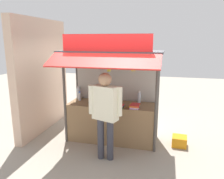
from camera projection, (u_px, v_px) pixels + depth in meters
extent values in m
plane|color=#9E9384|center=(112.00, 139.00, 5.44)|extent=(20.00, 20.00, 0.00)
cube|color=olive|center=(112.00, 122.00, 5.34)|extent=(2.08, 0.71, 0.91)
cylinder|color=#4C4742|center=(65.00, 99.00, 5.12)|extent=(0.06, 0.06, 2.12)
cylinder|color=#4C4742|center=(156.00, 105.00, 4.63)|extent=(0.06, 0.06, 2.12)
cylinder|color=#4C4742|center=(78.00, 91.00, 5.84)|extent=(0.06, 0.06, 2.12)
cylinder|color=#4C4742|center=(158.00, 96.00, 5.36)|extent=(0.06, 0.06, 2.12)
cube|color=#B7B2A8|center=(116.00, 95.00, 5.61)|extent=(2.04, 0.04, 2.07)
cube|color=#3F3F44|center=(111.00, 52.00, 4.91)|extent=(2.28, 0.97, 0.04)
cube|color=red|center=(102.00, 61.00, 4.24)|extent=(2.24, 0.51, 0.26)
cube|color=red|center=(106.00, 43.00, 4.45)|extent=(1.87, 0.04, 0.35)
cylinder|color=#59544C|center=(107.00, 57.00, 4.56)|extent=(1.97, 0.02, 0.02)
cylinder|color=silver|center=(80.00, 96.00, 5.53)|extent=(0.06, 0.06, 0.20)
cylinder|color=blue|center=(79.00, 92.00, 5.50)|extent=(0.04, 0.04, 0.03)
cylinder|color=silver|center=(79.00, 93.00, 5.71)|extent=(0.09, 0.09, 0.28)
cylinder|color=white|center=(78.00, 87.00, 5.68)|extent=(0.06, 0.06, 0.04)
cylinder|color=silver|center=(139.00, 98.00, 5.32)|extent=(0.08, 0.08, 0.25)
cylinder|color=white|center=(139.00, 92.00, 5.29)|extent=(0.05, 0.05, 0.03)
cylinder|color=silver|center=(102.00, 99.00, 5.29)|extent=(0.06, 0.06, 0.20)
cylinder|color=blue|center=(102.00, 95.00, 5.26)|extent=(0.04, 0.04, 0.03)
cube|color=black|center=(135.00, 108.00, 4.93)|extent=(0.21, 0.29, 0.01)
cube|color=white|center=(134.00, 108.00, 4.91)|extent=(0.21, 0.28, 0.01)
cube|color=purple|center=(135.00, 107.00, 4.92)|extent=(0.20, 0.28, 0.01)
cube|color=purple|center=(134.00, 107.00, 4.92)|extent=(0.21, 0.28, 0.01)
cube|color=white|center=(135.00, 107.00, 4.91)|extent=(0.20, 0.28, 0.01)
cube|color=yellow|center=(135.00, 106.00, 4.92)|extent=(0.22, 0.29, 0.01)
cube|color=red|center=(135.00, 106.00, 4.90)|extent=(0.22, 0.29, 0.01)
cube|color=orange|center=(134.00, 105.00, 4.91)|extent=(0.21, 0.28, 0.01)
cube|color=red|center=(135.00, 105.00, 4.90)|extent=(0.22, 0.29, 0.01)
cube|color=yellow|center=(119.00, 108.00, 4.92)|extent=(0.20, 0.31, 0.01)
cube|color=purple|center=(119.00, 107.00, 4.91)|extent=(0.20, 0.31, 0.01)
cube|color=green|center=(119.00, 107.00, 4.91)|extent=(0.21, 0.31, 0.01)
cube|color=black|center=(120.00, 107.00, 4.91)|extent=(0.19, 0.30, 0.01)
cube|color=green|center=(119.00, 106.00, 4.91)|extent=(0.21, 0.32, 0.01)
cube|color=blue|center=(119.00, 106.00, 4.91)|extent=(0.21, 0.32, 0.01)
cube|color=red|center=(119.00, 106.00, 4.91)|extent=(0.21, 0.32, 0.01)
cube|color=yellow|center=(102.00, 106.00, 5.04)|extent=(0.20, 0.25, 0.01)
cube|color=white|center=(102.00, 106.00, 5.04)|extent=(0.20, 0.25, 0.01)
cube|color=red|center=(102.00, 106.00, 5.03)|extent=(0.18, 0.23, 0.01)
cube|color=yellow|center=(102.00, 105.00, 5.02)|extent=(0.17, 0.23, 0.01)
cube|color=red|center=(102.00, 105.00, 5.02)|extent=(0.17, 0.23, 0.01)
cube|color=blue|center=(102.00, 104.00, 5.03)|extent=(0.20, 0.25, 0.01)
cube|color=blue|center=(102.00, 104.00, 5.02)|extent=(0.20, 0.25, 0.01)
cube|color=blue|center=(102.00, 103.00, 5.02)|extent=(0.18, 0.23, 0.01)
cube|color=green|center=(103.00, 103.00, 5.02)|extent=(0.20, 0.25, 0.01)
cylinder|color=#332D23|center=(133.00, 61.00, 4.44)|extent=(0.01, 0.01, 0.08)
cylinder|color=olive|center=(133.00, 63.00, 4.46)|extent=(0.04, 0.04, 0.04)
ellipsoid|color=yellow|center=(135.00, 68.00, 4.47)|extent=(0.04, 0.09, 0.16)
ellipsoid|color=yellow|center=(134.00, 68.00, 4.50)|extent=(0.08, 0.04, 0.16)
ellipsoid|color=yellow|center=(132.00, 68.00, 4.50)|extent=(0.07, 0.07, 0.17)
ellipsoid|color=yellow|center=(132.00, 68.00, 4.47)|extent=(0.06, 0.07, 0.17)
ellipsoid|color=yellow|center=(134.00, 68.00, 4.45)|extent=(0.09, 0.05, 0.16)
cylinder|color=#332D23|center=(109.00, 61.00, 4.57)|extent=(0.01, 0.01, 0.13)
cylinder|color=olive|center=(109.00, 65.00, 4.59)|extent=(0.04, 0.04, 0.04)
ellipsoid|color=#D1D735|center=(110.00, 69.00, 4.60)|extent=(0.04, 0.07, 0.14)
ellipsoid|color=#D1D735|center=(110.00, 69.00, 4.61)|extent=(0.06, 0.05, 0.14)
ellipsoid|color=#D1D735|center=(109.00, 69.00, 4.63)|extent=(0.08, 0.06, 0.14)
ellipsoid|color=#D1D735|center=(108.00, 69.00, 4.61)|extent=(0.04, 0.08, 0.14)
ellipsoid|color=#D1D735|center=(108.00, 69.00, 4.59)|extent=(0.06, 0.05, 0.14)
ellipsoid|color=#D1D735|center=(109.00, 69.00, 4.59)|extent=(0.07, 0.05, 0.14)
cylinder|color=#383842|center=(101.00, 139.00, 4.50)|extent=(0.14, 0.14, 0.85)
cylinder|color=#383842|center=(110.00, 140.00, 4.45)|extent=(0.14, 0.14, 0.85)
cube|color=#EAE5C6|center=(105.00, 103.00, 4.31)|extent=(0.55, 0.37, 0.67)
cylinder|color=#EAE5C6|center=(91.00, 100.00, 4.36)|extent=(0.11, 0.11, 0.57)
cylinder|color=#EAE5C6|center=(119.00, 101.00, 4.23)|extent=(0.11, 0.11, 0.57)
sphere|color=tan|center=(105.00, 79.00, 4.21)|extent=(0.26, 0.26, 0.26)
cube|color=orange|center=(179.00, 141.00, 5.09)|extent=(0.34, 0.34, 0.23)
cube|color=beige|center=(42.00, 76.00, 5.87)|extent=(0.20, 2.40, 2.92)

